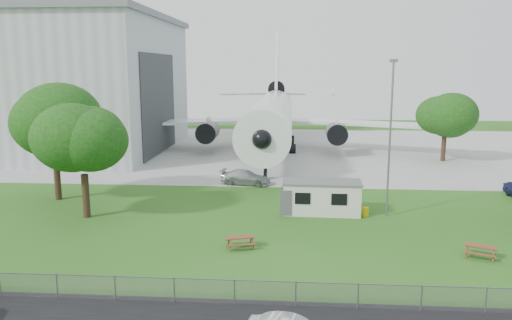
# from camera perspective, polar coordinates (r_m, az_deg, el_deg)

# --- Properties ---
(ground) EXTENTS (160.00, 160.00, 0.00)m
(ground) POSITION_cam_1_polar(r_m,az_deg,el_deg) (34.23, 2.76, -9.12)
(ground) COLOR #3D7626
(concrete_apron) EXTENTS (120.00, 46.00, 0.03)m
(concrete_apron) POSITION_cam_1_polar(r_m,az_deg,el_deg) (71.16, 3.54, 1.23)
(concrete_apron) COLOR #B7B7B2
(concrete_apron) RESTS_ON ground
(hangar) EXTENTS (43.00, 31.00, 18.55)m
(hangar) POSITION_cam_1_polar(r_m,az_deg,el_deg) (78.46, -25.64, 7.99)
(hangar) COLOR #B2B7BC
(hangar) RESTS_ON ground
(airliner) EXTENTS (46.36, 47.73, 17.69)m
(airliner) POSITION_cam_1_polar(r_m,az_deg,el_deg) (68.42, 1.89, 5.31)
(airliner) COLOR white
(airliner) RESTS_ON ground
(site_cabin) EXTENTS (6.79, 2.90, 2.62)m
(site_cabin) POSITION_cam_1_polar(r_m,az_deg,el_deg) (40.23, 7.54, -4.23)
(site_cabin) COLOR silver
(site_cabin) RESTS_ON ground
(picnic_west) EXTENTS (2.14, 1.94, 0.76)m
(picnic_west) POSITION_cam_1_polar(r_m,az_deg,el_deg) (32.81, -1.77, -9.99)
(picnic_west) COLOR brown
(picnic_west) RESTS_ON ground
(picnic_east) EXTENTS (2.25, 2.10, 0.76)m
(picnic_east) POSITION_cam_1_polar(r_m,az_deg,el_deg) (34.16, 24.21, -10.11)
(picnic_east) COLOR brown
(picnic_east) RESTS_ON ground
(fence) EXTENTS (58.00, 0.04, 1.30)m
(fence) POSITION_cam_1_polar(r_m,az_deg,el_deg) (25.48, 2.19, -16.31)
(fence) COLOR gray
(fence) RESTS_ON ground
(lamp_mast) EXTENTS (0.16, 0.16, 12.00)m
(lamp_mast) POSITION_cam_1_polar(r_m,az_deg,el_deg) (39.53, 15.05, 2.17)
(lamp_mast) COLOR slate
(lamp_mast) RESTS_ON ground
(tree_west_big) EXTENTS (7.80, 7.80, 10.97)m
(tree_west_big) POSITION_cam_1_polar(r_m,az_deg,el_deg) (46.43, -22.19, 4.27)
(tree_west_big) COLOR #382619
(tree_west_big) RESTS_ON ground
(tree_west_small) EXTENTS (6.41, 6.41, 9.08)m
(tree_west_small) POSITION_cam_1_polar(r_m,az_deg,el_deg) (40.09, -19.22, 1.85)
(tree_west_small) COLOR #382619
(tree_west_small) RESTS_ON ground
(tree_far_apron) EXTENTS (6.69, 6.69, 8.66)m
(tree_far_apron) POSITION_cam_1_polar(r_m,az_deg,el_deg) (65.70, 20.84, 4.44)
(tree_far_apron) COLOR #382619
(tree_far_apron) RESTS_ON ground
(car_apron_van) EXTENTS (5.24, 2.82, 1.44)m
(car_apron_van) POSITION_cam_1_polar(r_m,az_deg,el_deg) (49.64, -1.23, -2.01)
(car_apron_van) COLOR #AAACB1
(car_apron_van) RESTS_ON ground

